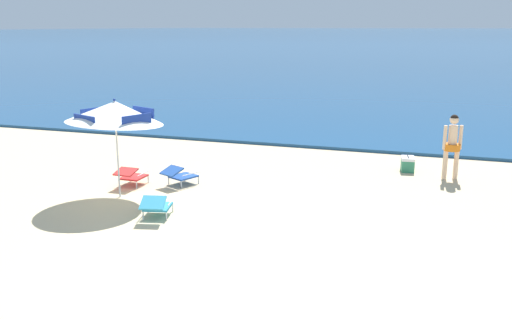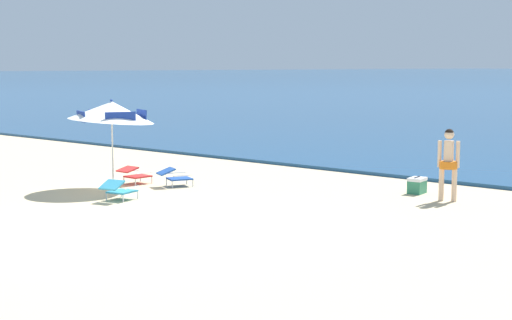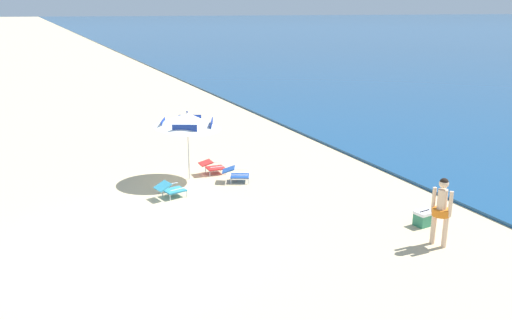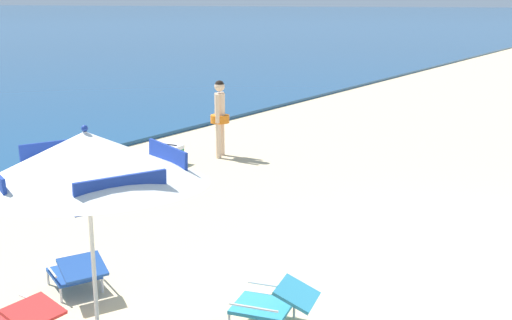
% 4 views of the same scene
% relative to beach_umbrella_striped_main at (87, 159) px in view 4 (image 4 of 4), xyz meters
% --- Properties ---
extents(ground_plane, '(800.00, 800.00, 0.00)m').
position_rel_beach_umbrella_striped_main_xyz_m(ground_plane, '(4.20, -2.68, -2.01)').
color(ground_plane, '#D1BA8E').
extents(beach_umbrella_striped_main, '(3.12, 3.13, 2.34)m').
position_rel_beach_umbrella_striped_main_xyz_m(beach_umbrella_striped_main, '(0.00, 0.00, 0.00)').
color(beach_umbrella_striped_main, silver).
rests_on(beach_umbrella_striped_main, ground).
extents(lounge_chair_under_umbrella, '(0.84, 1.01, 0.51)m').
position_rel_beach_umbrella_striped_main_xyz_m(lounge_chair_under_umbrella, '(0.90, 1.33, -1.73)').
color(lounge_chair_under_umbrella, '#1E4799').
rests_on(lounge_chair_under_umbrella, ground).
extents(lounge_chair_beside_umbrella, '(0.73, 0.98, 0.51)m').
position_rel_beach_umbrella_striped_main_xyz_m(lounge_chair_beside_umbrella, '(1.52, -1.04, -1.73)').
color(lounge_chair_beside_umbrella, teal).
rests_on(lounge_chair_beside_umbrella, ground).
extents(lounge_chair_facing_sea, '(0.59, 0.86, 0.49)m').
position_rel_beach_umbrella_striped_main_xyz_m(lounge_chair_facing_sea, '(-0.22, 0.88, -1.73)').
color(lounge_chair_facing_sea, red).
rests_on(lounge_chair_facing_sea, ground).
extents(person_standing_near_shore, '(0.48, 0.42, 1.71)m').
position_rel_beach_umbrella_striped_main_xyz_m(person_standing_near_shore, '(7.37, 4.06, -1.02)').
color(person_standing_near_shore, beige).
rests_on(person_standing_near_shore, ground).
extents(cooler_box, '(0.41, 0.54, 0.43)m').
position_rel_beach_umbrella_striped_main_xyz_m(cooler_box, '(6.27, 4.56, -1.81)').
color(cooler_box, '#2D7F5B').
rests_on(cooler_box, ground).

